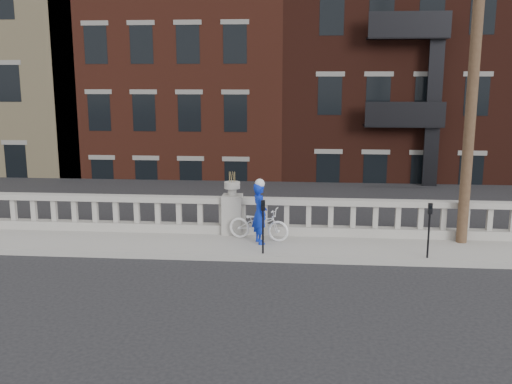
% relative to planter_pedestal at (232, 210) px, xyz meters
% --- Properties ---
extents(ground, '(120.00, 120.00, 0.00)m').
position_rel_planter_pedestal_xyz_m(ground, '(0.00, -3.95, -0.83)').
color(ground, black).
rests_on(ground, ground).
extents(sidewalk, '(32.00, 2.20, 0.15)m').
position_rel_planter_pedestal_xyz_m(sidewalk, '(0.00, -0.95, -0.76)').
color(sidewalk, gray).
rests_on(sidewalk, ground).
extents(balustrade, '(28.00, 0.34, 1.03)m').
position_rel_planter_pedestal_xyz_m(balustrade, '(0.00, 0.00, -0.19)').
color(balustrade, gray).
rests_on(balustrade, sidewalk).
extents(planter_pedestal, '(0.55, 0.55, 1.76)m').
position_rel_planter_pedestal_xyz_m(planter_pedestal, '(0.00, 0.00, 0.00)').
color(planter_pedestal, gray).
rests_on(planter_pedestal, sidewalk).
extents(lower_level, '(80.00, 44.00, 20.80)m').
position_rel_planter_pedestal_xyz_m(lower_level, '(0.56, 19.09, 1.80)').
color(lower_level, '#605E59').
rests_on(lower_level, ground).
extents(utility_pole, '(1.60, 0.28, 10.00)m').
position_rel_planter_pedestal_xyz_m(utility_pole, '(6.20, -0.35, 4.41)').
color(utility_pole, '#422D1E').
rests_on(utility_pole, sidewalk).
extents(parking_meter_b, '(0.10, 0.09, 1.36)m').
position_rel_planter_pedestal_xyz_m(parking_meter_b, '(0.99, -1.80, 0.17)').
color(parking_meter_b, black).
rests_on(parking_meter_b, sidewalk).
extents(parking_meter_c, '(0.10, 0.09, 1.36)m').
position_rel_planter_pedestal_xyz_m(parking_meter_c, '(5.02, -1.80, 0.17)').
color(parking_meter_c, black).
rests_on(parking_meter_c, sidewalk).
extents(bicycle, '(1.76, 0.97, 0.88)m').
position_rel_planter_pedestal_xyz_m(bicycle, '(0.79, -0.57, -0.24)').
color(bicycle, white).
rests_on(bicycle, sidewalk).
extents(cyclist, '(0.59, 0.70, 1.62)m').
position_rel_planter_pedestal_xyz_m(cyclist, '(0.84, -0.90, 0.13)').
color(cyclist, '#0B26AD').
rests_on(cyclist, sidewalk).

